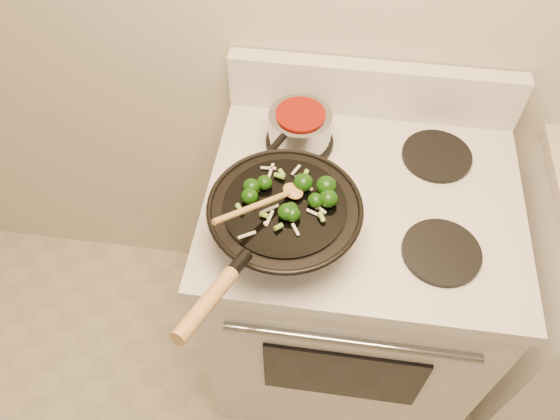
# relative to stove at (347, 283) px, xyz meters

# --- Properties ---
(stove) EXTENTS (0.78, 0.67, 1.08)m
(stove) POSITION_rel_stove_xyz_m (0.00, 0.00, 0.00)
(stove) COLOR silver
(stove) RESTS_ON ground
(wok) EXTENTS (0.34, 0.55, 0.21)m
(wok) POSITION_rel_stove_xyz_m (-0.18, -0.16, 0.52)
(wok) COLOR black
(wok) RESTS_ON stove
(stirfry) EXTENTS (0.21, 0.22, 0.04)m
(stirfry) POSITION_rel_stove_xyz_m (-0.16, -0.13, 0.58)
(stirfry) COLOR #0F3307
(stirfry) RESTS_ON wok
(wooden_spoon) EXTENTS (0.18, 0.19, 0.08)m
(wooden_spoon) POSITION_rel_stove_xyz_m (-0.21, -0.16, 0.60)
(wooden_spoon) COLOR #AB7E43
(wooden_spoon) RESTS_ON wok
(saucepan) EXTENTS (0.16, 0.25, 0.10)m
(saucepan) POSITION_rel_stove_xyz_m (-0.18, 0.15, 0.51)
(saucepan) COLOR #94969C
(saucepan) RESTS_ON stove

